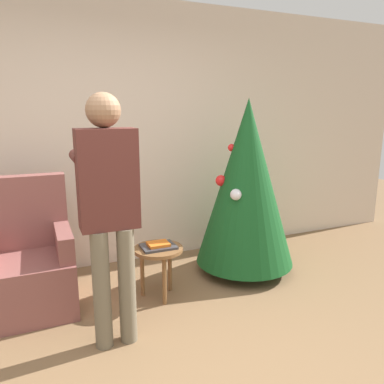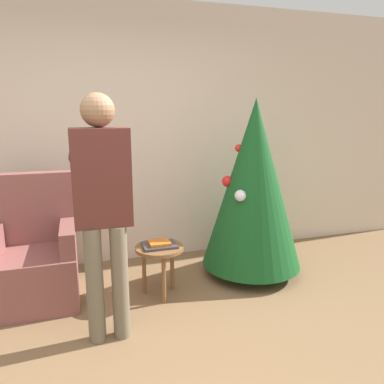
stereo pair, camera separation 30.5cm
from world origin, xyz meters
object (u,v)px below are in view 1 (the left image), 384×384
Objects in this scene: armchair at (28,266)px; person_standing at (109,199)px; side_stool at (159,255)px; christmas_tree at (246,183)px.

person_standing is (0.56, -0.72, 0.67)m from armchair.
person_standing is 3.79× the size of side_stool.
christmas_tree is 1.00× the size of person_standing.
side_stool is (0.49, 0.47, -0.65)m from person_standing.
person_standing is 0.94m from side_stool.
christmas_tree is at bearing -1.95° from armchair.
christmas_tree is 1.12m from side_stool.
armchair is at bearing 127.50° from person_standing.
armchair is 0.62× the size of person_standing.
armchair is at bearing 166.26° from side_stool.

